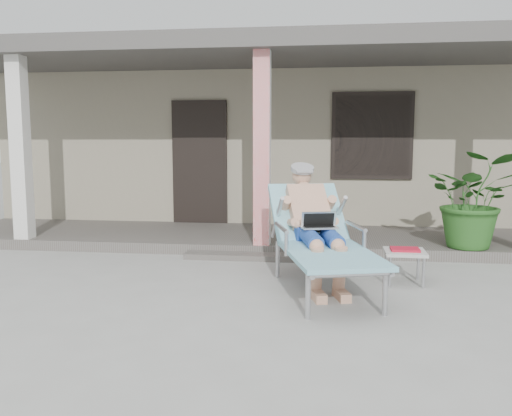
# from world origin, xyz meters

# --- Properties ---
(ground) EXTENTS (60.00, 60.00, 0.00)m
(ground) POSITION_xyz_m (0.00, 0.00, 0.00)
(ground) COLOR #9E9E99
(ground) RESTS_ON ground
(house) EXTENTS (10.40, 5.40, 3.30)m
(house) POSITION_xyz_m (0.00, 6.50, 1.67)
(house) COLOR #9F977E
(house) RESTS_ON ground
(porch_deck) EXTENTS (10.00, 2.00, 0.15)m
(porch_deck) POSITION_xyz_m (0.00, 3.00, 0.07)
(porch_deck) COLOR #605B56
(porch_deck) RESTS_ON ground
(porch_overhang) EXTENTS (10.00, 2.30, 2.85)m
(porch_overhang) POSITION_xyz_m (0.00, 2.95, 2.79)
(porch_overhang) COLOR silver
(porch_overhang) RESTS_ON porch_deck
(porch_step) EXTENTS (2.00, 0.30, 0.07)m
(porch_step) POSITION_xyz_m (0.00, 1.85, 0.04)
(porch_step) COLOR #605B56
(porch_step) RESTS_ON ground
(lounger) EXTENTS (1.34, 2.25, 1.41)m
(lounger) POSITION_xyz_m (0.78, 0.64, 0.87)
(lounger) COLOR #B7B7BC
(lounger) RESTS_ON ground
(side_table) EXTENTS (0.44, 0.44, 0.40)m
(side_table) POSITION_xyz_m (1.74, 0.87, 0.33)
(side_table) COLOR #BCBCB6
(side_table) RESTS_ON ground
(potted_palm) EXTENTS (1.39, 1.28, 1.29)m
(potted_palm) POSITION_xyz_m (2.82, 2.27, 0.79)
(potted_palm) COLOR #26591E
(potted_palm) RESTS_ON porch_deck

